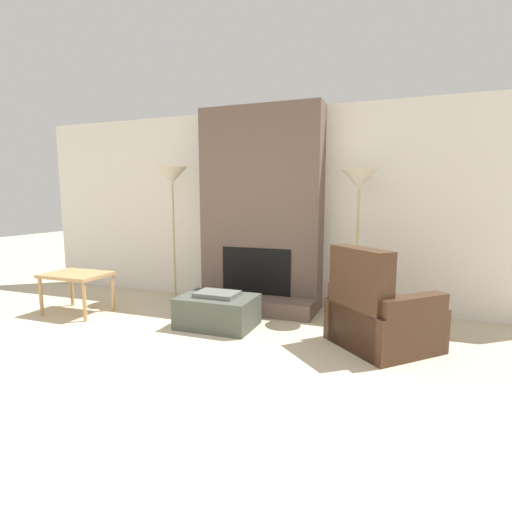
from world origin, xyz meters
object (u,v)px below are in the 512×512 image
(ottoman, at_px, (218,311))
(floor_lamp_left, at_px, (172,180))
(floor_lamp_right, at_px, (359,185))
(armchair, at_px, (378,317))
(side_table, at_px, (77,278))

(ottoman, bearing_deg, floor_lamp_left, 141.71)
(ottoman, xyz_separation_m, floor_lamp_left, (-1.09, 0.86, 1.50))
(ottoman, height_order, floor_lamp_left, floor_lamp_left)
(floor_lamp_left, height_order, floor_lamp_right, floor_lamp_left)
(armchair, height_order, side_table, armchair)
(floor_lamp_right, bearing_deg, ottoman, -148.84)
(side_table, xyz_separation_m, floor_lamp_left, (0.81, 0.99, 1.24))
(side_table, relative_size, floor_lamp_right, 0.43)
(armchair, relative_size, side_table, 1.56)
(armchair, height_order, floor_lamp_left, floor_lamp_left)
(ottoman, distance_m, floor_lamp_right, 2.18)
(floor_lamp_left, relative_size, floor_lamp_right, 1.05)
(armchair, bearing_deg, ottoman, 44.65)
(side_table, bearing_deg, ottoman, 4.04)
(ottoman, height_order, floor_lamp_right, floor_lamp_right)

